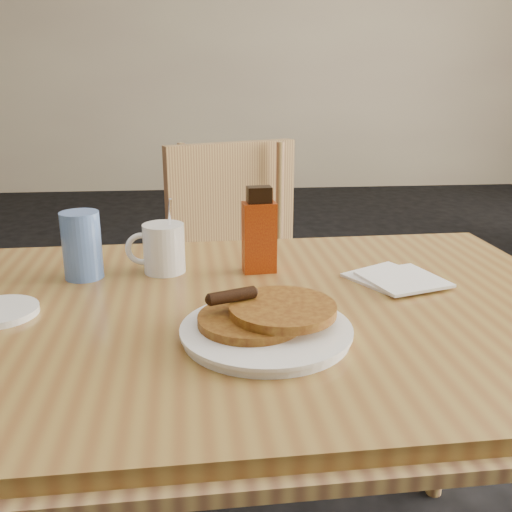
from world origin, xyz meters
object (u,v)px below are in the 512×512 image
(chair_main_far, at_px, (234,270))
(syrup_bottle, at_px, (259,233))
(blue_tumbler, at_px, (82,245))
(coffee_mug, at_px, (163,247))
(main_table, at_px, (245,326))
(pancake_plate, at_px, (266,325))

(chair_main_far, height_order, syrup_bottle, chair_main_far)
(chair_main_far, xyz_separation_m, blue_tumbler, (-0.34, -0.54, 0.25))
(chair_main_far, relative_size, blue_tumbler, 6.86)
(chair_main_far, distance_m, coffee_mug, 0.59)
(coffee_mug, distance_m, syrup_bottle, 0.21)
(chair_main_far, bearing_deg, main_table, -112.77)
(chair_main_far, bearing_deg, blue_tumbler, -143.62)
(syrup_bottle, distance_m, blue_tumbler, 0.37)
(pancake_plate, distance_m, blue_tumbler, 0.47)
(chair_main_far, bearing_deg, coffee_mug, -130.33)
(coffee_mug, bearing_deg, main_table, -38.70)
(coffee_mug, xyz_separation_m, syrup_bottle, (0.20, -0.02, 0.03))
(main_table, bearing_deg, chair_main_far, 88.60)
(main_table, xyz_separation_m, pancake_plate, (0.03, -0.13, 0.06))
(chair_main_far, relative_size, pancake_plate, 3.45)
(coffee_mug, height_order, syrup_bottle, syrup_bottle)
(pancake_plate, height_order, blue_tumbler, blue_tumbler)
(coffee_mug, relative_size, blue_tumbler, 1.18)
(main_table, bearing_deg, coffee_mug, 127.57)
(chair_main_far, bearing_deg, pancake_plate, -110.84)
(main_table, height_order, pancake_plate, pancake_plate)
(main_table, distance_m, pancake_plate, 0.14)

